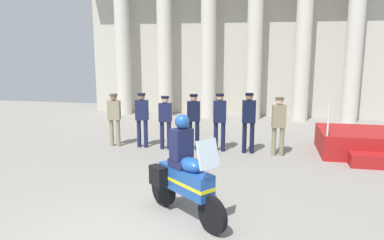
{
  "coord_description": "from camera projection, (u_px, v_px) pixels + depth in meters",
  "views": [
    {
      "loc": [
        2.12,
        -4.95,
        3.01
      ],
      "look_at": [
        0.4,
        3.38,
        1.38
      ],
      "focal_mm": 34.32,
      "sensor_mm": 36.0,
      "label": 1
    }
  ],
  "objects": [
    {
      "name": "officer_in_row_6",
      "position": [
        279.0,
        122.0,
        10.42
      ],
      "size": [
        0.4,
        0.26,
        1.7
      ],
      "rotation": [
        0.0,
        0.0,
        3.26
      ],
      "color": "#847A5B",
      "rests_on": "ground_plane"
    },
    {
      "name": "colonnade_backdrop",
      "position": [
        233.0,
        30.0,
        16.32
      ],
      "size": [
        13.65,
        1.52,
        7.62
      ],
      "color": "beige",
      "rests_on": "ground_plane"
    },
    {
      "name": "officer_in_row_1",
      "position": [
        142.0,
        116.0,
        11.34
      ],
      "size": [
        0.4,
        0.26,
        1.7
      ],
      "rotation": [
        0.0,
        0.0,
        3.26
      ],
      "color": "#191E42",
      "rests_on": "ground_plane"
    },
    {
      "name": "motorcycle_with_rider",
      "position": [
        183.0,
        175.0,
        6.58
      ],
      "size": [
        1.67,
        1.44,
        1.9
      ],
      "rotation": [
        0.0,
        0.0,
        -0.7
      ],
      "color": "black",
      "rests_on": "ground_plane"
    },
    {
      "name": "officer_in_row_3",
      "position": [
        194.0,
        117.0,
        11.03
      ],
      "size": [
        0.4,
        0.26,
        1.71
      ],
      "rotation": [
        0.0,
        0.0,
        3.26
      ],
      "color": "black",
      "rests_on": "ground_plane"
    },
    {
      "name": "officer_in_row_5",
      "position": [
        249.0,
        118.0,
        10.68
      ],
      "size": [
        0.4,
        0.26,
        1.78
      ],
      "rotation": [
        0.0,
        0.0,
        3.26
      ],
      "color": "black",
      "rests_on": "ground_plane"
    },
    {
      "name": "reviewing_stand",
      "position": [
        369.0,
        144.0,
        10.58
      ],
      "size": [
        2.77,
        2.48,
        1.6
      ],
      "color": "#A51919",
      "rests_on": "ground_plane"
    },
    {
      "name": "officer_in_row_2",
      "position": [
        165.0,
        118.0,
        11.12
      ],
      "size": [
        0.4,
        0.26,
        1.64
      ],
      "rotation": [
        0.0,
        0.0,
        3.26
      ],
      "color": "#191E42",
      "rests_on": "ground_plane"
    },
    {
      "name": "officer_in_row_0",
      "position": [
        114.0,
        115.0,
        11.46
      ],
      "size": [
        0.4,
        0.26,
        1.67
      ],
      "rotation": [
        0.0,
        0.0,
        3.26
      ],
      "color": "gray",
      "rests_on": "ground_plane"
    },
    {
      "name": "officer_in_row_4",
      "position": [
        220.0,
        118.0,
        10.89
      ],
      "size": [
        0.4,
        0.26,
        1.74
      ],
      "rotation": [
        0.0,
        0.0,
        3.26
      ],
      "color": "#141938",
      "rests_on": "ground_plane"
    }
  ]
}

